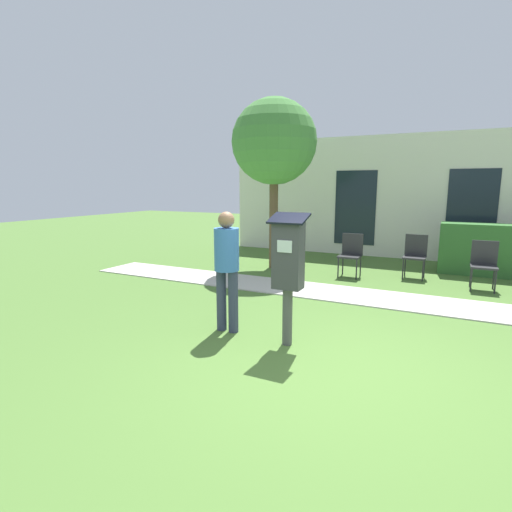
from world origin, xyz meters
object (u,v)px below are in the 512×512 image
Objects in this scene: person_standing at (227,262)px; outdoor_chair_right at (484,261)px; parking_meter at (288,262)px; outdoor_chair_middle at (415,253)px; outdoor_chair_left at (351,252)px.

person_standing is 1.76× the size of outdoor_chair_right.
parking_meter is 4.64m from outdoor_chair_middle.
outdoor_chair_right is at bearing 60.95° from parking_meter.
person_standing is 4.05m from outdoor_chair_left.
outdoor_chair_left and outdoor_chair_right have the same top height.
person_standing reaches higher than outdoor_chair_right.
outdoor_chair_right is at bearing -15.29° from outdoor_chair_left.
person_standing reaches higher than outdoor_chair_middle.
outdoor_chair_middle is at bearing 4.98° from outdoor_chair_left.
parking_meter is at bearing -105.55° from outdoor_chair_middle.
outdoor_chair_right is (2.25, 4.05, -0.49)m from parking_meter.
outdoor_chair_left is (0.68, 3.97, -0.40)m from person_standing.
person_standing reaches higher than outdoor_chair_left.
parking_meter reaches higher than outdoor_chair_right.
person_standing is 5.08m from outdoor_chair_right.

